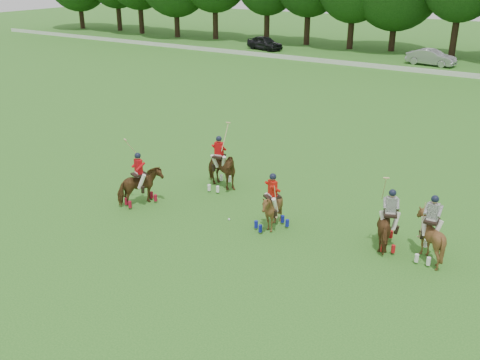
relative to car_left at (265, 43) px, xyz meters
The scene contains 10 objects.
ground 46.85m from the car_left, 65.14° to the right, with size 180.00×180.00×0.00m, color #25641C.
boundary_rail 20.20m from the car_left, 12.87° to the right, with size 120.00×0.10×0.44m, color white.
car_left is the anchor object (origin of this frame).
car_mid 18.87m from the car_left, ahead, with size 1.64×4.70×1.55m, color #9C9DA1.
polo_red_a 43.36m from the car_left, 67.02° to the right, with size 1.52×2.06×2.83m.
polo_red_b 41.18m from the car_left, 62.98° to the right, with size 1.96×1.75×2.98m.
polo_red_c 45.04m from the car_left, 59.80° to the right, with size 1.83×1.87×2.27m.
polo_stripe_a 46.44m from the car_left, 54.74° to the right, with size 1.40×1.94×2.76m.
polo_stripe_b 47.30m from the car_left, 53.36° to the right, with size 1.33×1.49×2.34m.
polo_ball 44.43m from the car_left, 61.95° to the right, with size 0.09×0.09×0.09m, color white.
Camera 1 is at (11.68, -12.47, 9.46)m, focal length 40.00 mm.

